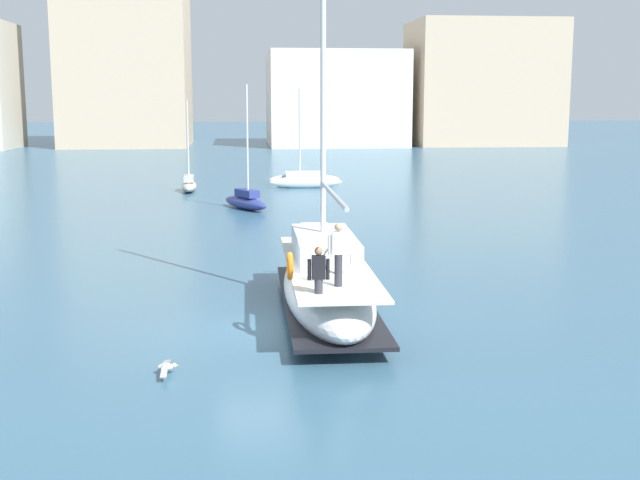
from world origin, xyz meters
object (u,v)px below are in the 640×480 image
object	(u,v)px
moored_sloop_near	(305,178)
moored_sloop_far	(246,200)
moored_catamaran	(189,184)
main_sailboat	(327,283)
seagull	(166,367)

from	to	relation	value
moored_sloop_near	moored_sloop_far	xyz separation A→B (m)	(-4.22, -11.47, -0.08)
moored_sloop_near	moored_catamaran	distance (m)	8.13
moored_sloop_near	moored_sloop_far	bearing A→B (deg)	-110.22
moored_sloop_near	moored_catamaran	bearing A→B (deg)	-164.47
moored_sloop_far	moored_sloop_near	bearing A→B (deg)	69.78
main_sailboat	moored_catamaran	bearing A→B (deg)	99.98
moored_sloop_far	seagull	bearing A→B (deg)	-94.18
moored_sloop_far	main_sailboat	bearing A→B (deg)	-84.87
moored_sloop_far	moored_catamaran	distance (m)	9.97
moored_catamaran	seagull	distance (m)	37.08
moored_sloop_near	seagull	distance (m)	39.72
main_sailboat	moored_catamaran	size ratio (longest dim) A/B	1.98
moored_catamaran	seagull	size ratio (longest dim) A/B	4.86
moored_sloop_far	seagull	distance (m)	27.83
main_sailboat	moored_sloop_far	world-z (taller)	main_sailboat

